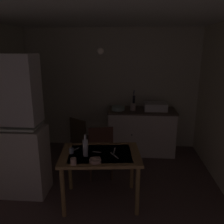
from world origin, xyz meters
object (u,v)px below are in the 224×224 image
object	(u,v)px
hutch_cabinet	(10,132)
chair_far_side	(100,150)
teacup_cream	(71,151)
glass_bottle	(85,147)
hand_pump	(134,101)
mixing_bowl_counter	(118,108)
serving_bowl_wide	(95,161)
dining_table	(100,160)
chair_by_counter	(83,139)
sink_basin	(155,106)

from	to	relation	value
hutch_cabinet	chair_far_side	size ratio (longest dim) A/B	2.19
hutch_cabinet	teacup_cream	xyz separation A→B (m)	(0.91, -0.14, -0.18)
hutch_cabinet	glass_bottle	size ratio (longest dim) A/B	6.88
glass_bottle	hand_pump	bearing A→B (deg)	70.10
hand_pump	mixing_bowl_counter	size ratio (longest dim) A/B	1.52
hand_pump	chair_far_side	bearing A→B (deg)	-116.00
serving_bowl_wide	hand_pump	bearing A→B (deg)	75.73
dining_table	chair_far_side	world-z (taller)	chair_far_side
chair_by_counter	teacup_cream	bearing A→B (deg)	-86.26
mixing_bowl_counter	hutch_cabinet	bearing A→B (deg)	-134.13
serving_bowl_wide	chair_far_side	bearing A→B (deg)	93.14
teacup_cream	chair_far_side	bearing A→B (deg)	63.42
chair_far_side	glass_bottle	xyz separation A→B (m)	(-0.11, -0.68, 0.36)
chair_far_side	teacup_cream	world-z (taller)	chair_far_side
hand_pump	sink_basin	bearing A→B (deg)	-6.03
chair_by_counter	teacup_cream	size ratio (longest dim) A/B	12.58
mixing_bowl_counter	dining_table	world-z (taller)	mixing_bowl_counter
dining_table	teacup_cream	xyz separation A→B (m)	(-0.39, -0.02, 0.14)
sink_basin	chair_far_side	size ratio (longest dim) A/B	0.48
mixing_bowl_counter	dining_table	xyz separation A→B (m)	(-0.16, -1.62, -0.31)
chair_far_side	chair_by_counter	bearing A→B (deg)	128.27
chair_far_side	teacup_cream	distance (m)	0.74
serving_bowl_wide	teacup_cream	world-z (taller)	teacup_cream
teacup_cream	serving_bowl_wide	bearing A→B (deg)	-32.62
hand_pump	chair_by_counter	bearing A→B (deg)	-145.50
chair_by_counter	glass_bottle	xyz separation A→B (m)	(0.28, -1.16, 0.37)
hutch_cabinet	teacup_cream	distance (m)	0.94
sink_basin	dining_table	world-z (taller)	sink_basin
serving_bowl_wide	dining_table	bearing A→B (deg)	82.79
sink_basin	serving_bowl_wide	distance (m)	2.15
dining_table	glass_bottle	xyz separation A→B (m)	(-0.18, -0.08, 0.22)
sink_basin	glass_bottle	size ratio (longest dim) A/B	1.50
chair_far_side	mixing_bowl_counter	bearing A→B (deg)	77.00
sink_basin	glass_bottle	world-z (taller)	sink_basin
mixing_bowl_counter	sink_basin	bearing A→B (deg)	3.87
chair_by_counter	glass_bottle	world-z (taller)	glass_bottle
sink_basin	glass_bottle	xyz separation A→B (m)	(-1.08, -1.76, -0.13)
hand_pump	dining_table	world-z (taller)	hand_pump
hutch_cabinet	serving_bowl_wide	bearing A→B (deg)	-16.27
teacup_cream	hutch_cabinet	bearing A→B (deg)	171.13
sink_basin	chair_by_counter	size ratio (longest dim) A/B	0.49
hand_pump	teacup_cream	bearing A→B (deg)	-116.21
chair_far_side	serving_bowl_wide	xyz separation A→B (m)	(0.05, -0.85, 0.26)
sink_basin	hand_pump	distance (m)	0.44
hutch_cabinet	serving_bowl_wide	distance (m)	1.34
chair_by_counter	serving_bowl_wide	bearing A→B (deg)	-72.16
mixing_bowl_counter	glass_bottle	xyz separation A→B (m)	(-0.34, -1.71, -0.09)
chair_by_counter	glass_bottle	size ratio (longest dim) A/B	3.03
mixing_bowl_counter	teacup_cream	size ratio (longest dim) A/B	3.62
dining_table	serving_bowl_wide	world-z (taller)	serving_bowl_wide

